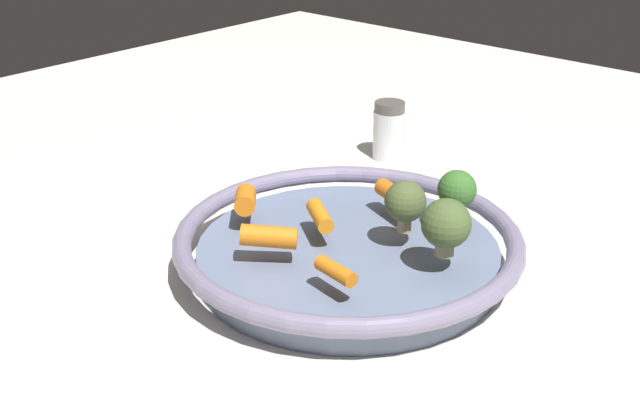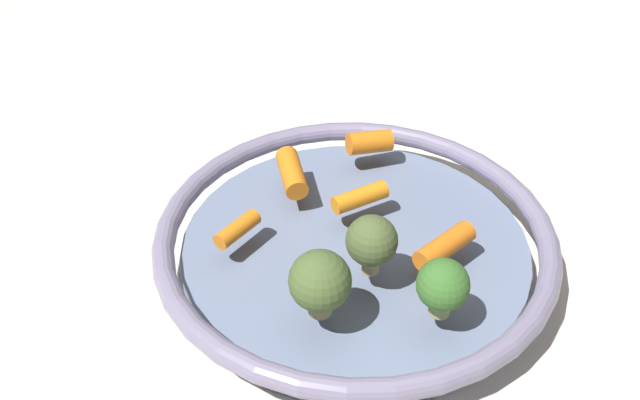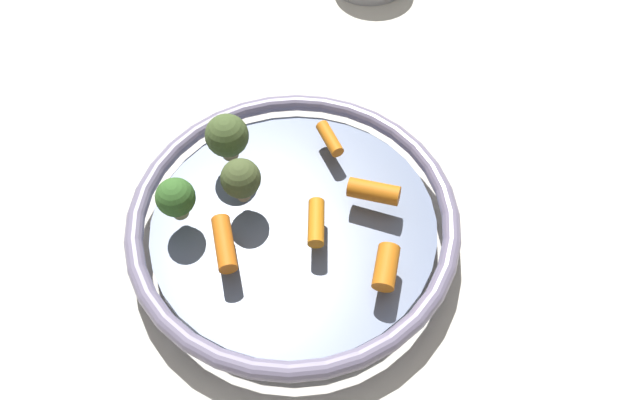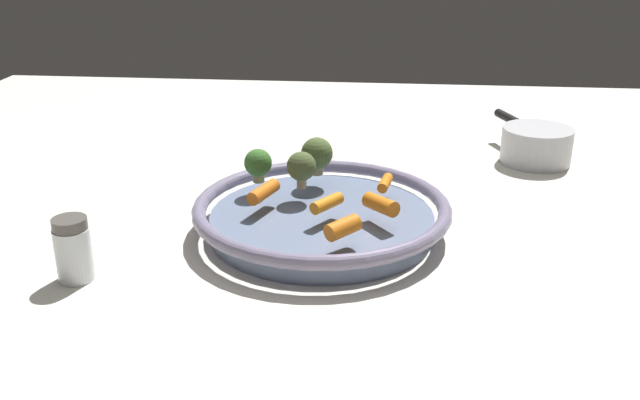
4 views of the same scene
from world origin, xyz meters
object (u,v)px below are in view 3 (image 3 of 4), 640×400
baby_carrot_right (330,139)px  baby_carrot_center (374,191)px  broccoli_floret_edge (176,198)px  baby_carrot_left (225,244)px  broccoli_floret_mid (227,136)px  serving_bowl (294,223)px  broccoli_floret_large (241,179)px  baby_carrot_near_rim (316,222)px  baby_carrot_back (386,267)px

baby_carrot_right → baby_carrot_center: 0.09m
baby_carrot_center → broccoli_floret_edge: 0.20m
baby_carrot_right → baby_carrot_left: 0.18m
baby_carrot_right → broccoli_floret_mid: broccoli_floret_mid is taller
serving_bowl → broccoli_floret_mid: broccoli_floret_mid is taller
serving_bowl → broccoli_floret_edge: size_ratio=7.15×
broccoli_floret_large → broccoli_floret_edge: broccoli_floret_large is taller
serving_bowl → broccoli_floret_edge: (-0.10, 0.06, 0.05)m
baby_carrot_near_rim → serving_bowl: bearing=107.9°
broccoli_floret_edge → serving_bowl: bearing=-32.6°
baby_carrot_left → baby_carrot_back: (0.12, -0.11, 0.00)m
baby_carrot_right → broccoli_floret_mid: (-0.10, 0.05, 0.02)m
baby_carrot_center → baby_carrot_left: bearing=169.0°
serving_bowl → broccoli_floret_large: (-0.03, 0.05, 0.05)m
serving_bowl → baby_carrot_center: (0.08, -0.03, 0.03)m
baby_carrot_right → baby_carrot_back: 0.17m
baby_carrot_center → baby_carrot_right: bearing=86.9°
broccoli_floret_large → broccoli_floret_mid: broccoli_floret_mid is taller
baby_carrot_near_rim → baby_carrot_back: baby_carrot_back is taller
serving_bowl → baby_carrot_back: size_ratio=8.11×
serving_bowl → baby_carrot_near_rim: bearing=-72.1°
baby_carrot_right → broccoli_floret_large: 0.12m
baby_carrot_center → broccoli_floret_edge: broccoli_floret_edge is taller
baby_carrot_right → baby_carrot_back: bearing=-106.4°
broccoli_floret_mid → baby_carrot_center: bearing=-54.3°
baby_carrot_left → broccoli_floret_large: 0.07m
baby_carrot_near_rim → baby_carrot_left: (-0.09, 0.03, 0.00)m
broccoli_floret_large → broccoli_floret_edge: (-0.07, 0.02, -0.00)m
baby_carrot_near_rim → broccoli_floret_edge: (-0.11, 0.09, 0.02)m
baby_carrot_center → broccoli_floret_large: broccoli_floret_large is taller
baby_carrot_right → broccoli_floret_edge: bearing=177.9°
baby_carrot_back → broccoli_floret_mid: size_ratio=0.77×
baby_carrot_right → baby_carrot_center: (-0.00, -0.09, 0.00)m
baby_carrot_right → broccoli_floret_edge: size_ratio=0.90×
serving_bowl → baby_carrot_back: (0.04, -0.11, 0.03)m
baby_carrot_right → baby_carrot_near_rim: baby_carrot_near_rim is taller
baby_carrot_back → broccoli_floret_edge: broccoli_floret_edge is taller
serving_bowl → baby_carrot_center: baby_carrot_center is taller
baby_carrot_back → baby_carrot_center: bearing=60.6°
broccoli_floret_large → broccoli_floret_edge: size_ratio=1.08×
baby_carrot_right → broccoli_floret_large: size_ratio=0.84×
baby_carrot_center → broccoli_floret_mid: size_ratio=0.96×
baby_carrot_left → baby_carrot_back: size_ratio=1.36×
baby_carrot_near_rim → baby_carrot_right: bearing=48.6°
serving_bowl → baby_carrot_right: baby_carrot_right is taller
baby_carrot_near_rim → broccoli_floret_mid: 0.14m
baby_carrot_right → baby_carrot_back: baby_carrot_back is taller
serving_bowl → baby_carrot_back: bearing=-72.0°
baby_carrot_near_rim → baby_carrot_left: bearing=162.4°
baby_carrot_center → serving_bowl: bearing=158.2°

